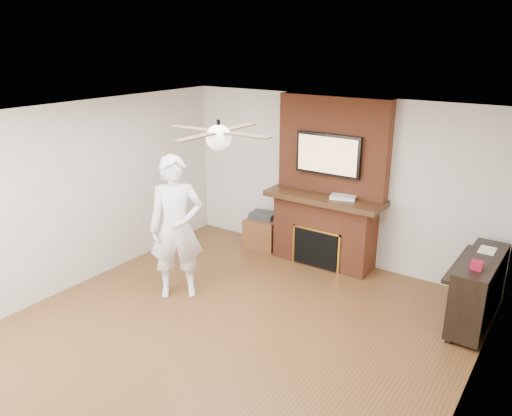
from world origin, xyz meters
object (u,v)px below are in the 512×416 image
Objects in this scene: fireplace at (327,199)px; person at (176,228)px; side_table at (263,231)px; piano at (477,288)px.

person is at bearing -118.92° from fireplace.
piano is at bearing -18.81° from side_table.
person is 3.75m from piano.
fireplace is 2.34m from person.
fireplace is 1.32m from side_table.
side_table is at bearing 47.63° from person.
person is at bearing -100.92° from side_table.
person is 3.21× the size of side_table.
person is 1.45× the size of piano.
fireplace is at bearing 19.60° from person.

